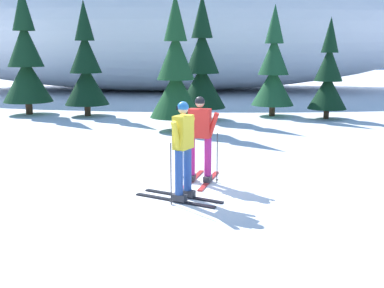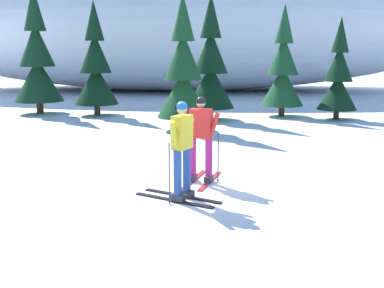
% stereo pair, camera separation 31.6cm
% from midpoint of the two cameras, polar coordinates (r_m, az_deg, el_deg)
% --- Properties ---
extents(ground_plane, '(120.00, 120.00, 0.00)m').
position_cam_midpoint_polar(ground_plane, '(9.67, -1.12, -5.38)').
color(ground_plane, white).
extents(skier_red_jacket, '(0.86, 1.63, 1.83)m').
position_cam_midpoint_polar(skier_red_jacket, '(9.91, 0.03, 0.86)').
color(skier_red_jacket, red).
rests_on(skier_red_jacket, ground).
extents(skier_yellow_jacket, '(1.68, 1.18, 1.86)m').
position_cam_midpoint_polar(skier_yellow_jacket, '(8.71, -2.15, -0.61)').
color(skier_yellow_jacket, black).
rests_on(skier_yellow_jacket, ground).
extents(pine_tree_far_left, '(2.12, 2.12, 5.49)m').
position_cam_midpoint_polar(pine_tree_far_left, '(21.95, -19.76, 9.34)').
color(pine_tree_far_left, '#47301E').
rests_on(pine_tree_far_left, ground).
extents(pine_tree_left, '(1.87, 1.87, 4.84)m').
position_cam_midpoint_polar(pine_tree_left, '(20.73, -13.10, 8.88)').
color(pine_tree_left, '#47301E').
rests_on(pine_tree_left, ground).
extents(pine_tree_center_left, '(1.81, 1.81, 4.69)m').
position_cam_midpoint_polar(pine_tree_center_left, '(16.45, -2.53, 8.42)').
color(pine_tree_center_left, '#47301E').
rests_on(pine_tree_center_left, ground).
extents(pine_tree_center, '(1.91, 1.91, 4.95)m').
position_cam_midpoint_polar(pine_tree_center, '(19.01, 0.72, 9.13)').
color(pine_tree_center, '#47301E').
rests_on(pine_tree_center, ground).
extents(pine_tree_center_right, '(1.80, 1.80, 4.66)m').
position_cam_midpoint_polar(pine_tree_center_right, '(20.44, 9.33, 8.78)').
color(pine_tree_center_right, '#47301E').
rests_on(pine_tree_center_right, ground).
extents(pine_tree_right, '(1.58, 1.58, 4.08)m').
position_cam_midpoint_polar(pine_tree_right, '(20.07, 15.65, 7.79)').
color(pine_tree_right, '#47301E').
rests_on(pine_tree_right, ground).
extents(snow_ridge_background, '(39.24, 16.78, 8.71)m').
position_cam_midpoint_polar(snow_ridge_background, '(33.73, -3.69, 13.89)').
color(snow_ridge_background, white).
rests_on(snow_ridge_background, ground).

